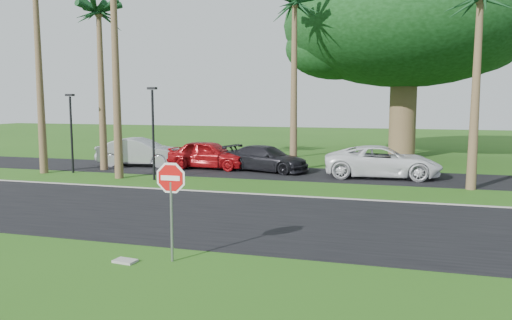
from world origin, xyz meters
The scene contains 16 objects.
ground centered at (0.00, 0.00, 0.00)m, with size 120.00×120.00×0.00m, color #255314.
road centered at (0.00, 2.00, 0.01)m, with size 120.00×8.00×0.02m, color black.
parking_strip centered at (0.00, 12.50, 0.01)m, with size 120.00×5.00×0.02m, color black.
curb centered at (0.00, 6.05, 0.03)m, with size 120.00×0.12×0.06m, color gray.
stop_sign_near centered at (0.50, -3.00, 1.77)m, with size 1.05×0.07×2.62m.
palm_left_mid centered at (-10.50, 11.00, 8.68)m, with size 5.00×5.00×10.00m.
palm_center centered at (0.00, 14.00, 9.16)m, with size 5.00×5.00×10.50m.
palm_right_near centered at (9.00, 10.00, 8.19)m, with size 5.00×5.00×9.50m.
canopy_tree centered at (6.00, 22.00, 8.95)m, with size 16.50×16.50×13.12m.
streetlight_left centered at (-11.50, 9.50, 2.50)m, with size 0.45×0.25×4.34m.
streetlight_right centered at (-6.00, 8.50, 2.65)m, with size 0.45×0.25×4.64m.
car_silver centered at (-9.31, 13.08, 0.84)m, with size 1.78×5.11×1.68m, color #B0B3B8.
car_red centered at (-4.86, 13.13, 0.83)m, with size 1.95×4.84×1.65m, color #A00D11.
car_dark centered at (-1.33, 12.95, 0.71)m, with size 2.00×4.92×1.43m, color black.
car_minivan centered at (5.03, 12.43, 0.82)m, with size 2.72×5.89×1.64m, color white.
utility_slab centered at (-0.60, -3.39, 0.03)m, with size 0.55×0.35×0.06m, color gray.
Camera 1 is at (5.83, -13.97, 3.97)m, focal length 35.00 mm.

